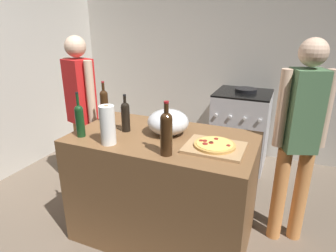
{
  "coord_description": "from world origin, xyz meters",
  "views": [
    {
      "loc": [
        1.08,
        -1.21,
        1.73
      ],
      "look_at": [
        0.24,
        0.76,
        0.94
      ],
      "focal_mm": 31.11,
      "sensor_mm": 36.0,
      "label": 1
    }
  ],
  "objects": [
    {
      "name": "stove",
      "position": [
        0.59,
        2.22,
        0.47
      ],
      "size": [
        0.64,
        0.64,
        0.96
      ],
      "color": "#B7B7BC",
      "rests_on": "ground_plane"
    },
    {
      "name": "paper_towel_roll",
      "position": [
        -0.05,
        0.38,
        1.03
      ],
      "size": [
        0.11,
        0.11,
        0.28
      ],
      "color": "white",
      "rests_on": "counter"
    },
    {
      "name": "pizza",
      "position": [
        0.66,
        0.59,
        0.92
      ],
      "size": [
        0.28,
        0.28,
        0.03
      ],
      "color": "tan",
      "rests_on": "cutting_board"
    },
    {
      "name": "wine_bottle_clear",
      "position": [
        -0.33,
        0.42,
        1.03
      ],
      "size": [
        0.06,
        0.06,
        0.34
      ],
      "color": "#143819",
      "rests_on": "counter"
    },
    {
      "name": "wine_bottle_amber",
      "position": [
        -0.36,
        0.78,
        1.05
      ],
      "size": [
        0.07,
        0.07,
        0.35
      ],
      "color": "#331E0F",
      "rests_on": "counter"
    },
    {
      "name": "kitchen_wall_rear",
      "position": [
        0.0,
        2.62,
        1.3
      ],
      "size": [
        4.22,
        0.1,
        2.6
      ],
      "primitive_type": "cube",
      "color": "#BCB7AD",
      "rests_on": "ground_plane"
    },
    {
      "name": "cutting_board",
      "position": [
        0.66,
        0.59,
        0.9
      ],
      "size": [
        0.4,
        0.32,
        0.02
      ],
      "primitive_type": "cube",
      "color": "tan",
      "rests_on": "counter"
    },
    {
      "name": "ground_plane",
      "position": [
        0.0,
        1.28,
        -0.01
      ],
      "size": [
        4.22,
        3.17,
        0.02
      ],
      "primitive_type": "cube",
      "color": "#6B5B4C"
    },
    {
      "name": "kitchen_wall_left",
      "position": [
        -1.86,
        1.28,
        1.3
      ],
      "size": [
        0.1,
        3.17,
        2.6
      ],
      "primitive_type": "cube",
      "color": "#BCB7AD",
      "rests_on": "ground_plane"
    },
    {
      "name": "wine_bottle_dark",
      "position": [
        -0.07,
        0.65,
        1.02
      ],
      "size": [
        0.07,
        0.07,
        0.3
      ],
      "color": "black",
      "rests_on": "counter"
    },
    {
      "name": "person_in_red",
      "position": [
        1.19,
        1.01,
        0.93
      ],
      "size": [
        0.37,
        0.27,
        1.62
      ],
      "color": "#D88C4C",
      "rests_on": "ground_plane"
    },
    {
      "name": "person_in_stripes",
      "position": [
        -0.73,
        0.93,
        0.92
      ],
      "size": [
        0.38,
        0.25,
        1.6
      ],
      "color": "#D88C4C",
      "rests_on": "ground_plane"
    },
    {
      "name": "mixing_bowl",
      "position": [
        0.26,
        0.72,
        0.99
      ],
      "size": [
        0.32,
        0.32,
        0.19
      ],
      "color": "#B2B2B7",
      "rests_on": "counter"
    },
    {
      "name": "counter",
      "position": [
        0.24,
        0.66,
        0.45
      ],
      "size": [
        1.39,
        0.79,
        0.89
      ],
      "primitive_type": "cube",
      "color": "brown",
      "rests_on": "ground_plane"
    },
    {
      "name": "wine_bottle_green",
      "position": [
        0.39,
        0.38,
        1.05
      ],
      "size": [
        0.08,
        0.08,
        0.36
      ],
      "color": "#331E0F",
      "rests_on": "counter"
    }
  ]
}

